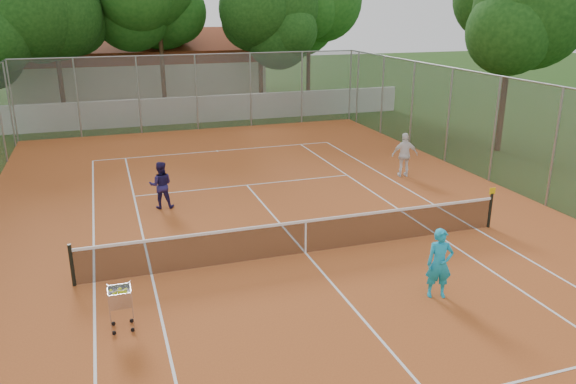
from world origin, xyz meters
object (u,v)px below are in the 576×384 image
object	(u,v)px
player_far_left	(161,185)
player_far_right	(405,155)
tennis_net	(306,236)
player_near	(439,264)
ball_hopper	(121,307)
clubhouse	(140,68)

from	to	relation	value
player_far_left	player_far_right	xyz separation A→B (m)	(9.46, 0.67, 0.08)
player_far_right	tennis_net	bearing A→B (deg)	56.13
tennis_net	player_near	bearing A→B (deg)	-57.16
player_far_right	player_near	bearing A→B (deg)	78.99
player_far_left	player_far_right	size ratio (longest dim) A/B	0.91
tennis_net	player_near	world-z (taller)	player_near
player_far_right	ball_hopper	xyz separation A→B (m)	(-11.10, -7.94, -0.36)
player_far_left	tennis_net	bearing A→B (deg)	133.28
clubhouse	player_far_right	bearing A→B (deg)	-70.74
tennis_net	clubhouse	bearing A→B (deg)	93.95
tennis_net	player_far_left	size ratio (longest dim) A/B	7.50
tennis_net	ball_hopper	distance (m)	5.45
clubhouse	player_far_right	size ratio (longest dim) A/B	9.44
player_far_right	ball_hopper	distance (m)	13.65
player_far_right	clubhouse	bearing A→B (deg)	-56.72
player_far_left	player_far_right	bearing A→B (deg)	-166.42
clubhouse	player_far_right	distance (m)	24.84
player_near	ball_hopper	bearing A→B (deg)	-169.05
player_near	player_far_left	bearing A→B (deg)	141.30
ball_hopper	player_far_left	bearing A→B (deg)	58.15
player_near	ball_hopper	world-z (taller)	player_near
clubhouse	ball_hopper	distance (m)	31.54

